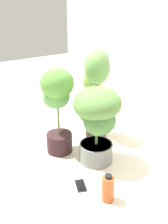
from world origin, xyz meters
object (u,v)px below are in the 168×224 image
(cell_phone, at_px, (81,185))
(potted_plant_back_left, at_px, (96,87))
(potted_plant_front_left, at_px, (57,103))
(nutrient_bottle, at_px, (108,188))
(potted_plant_center, at_px, (97,117))

(cell_phone, bearing_deg, potted_plant_back_left, 67.38)
(potted_plant_front_left, bearing_deg, potted_plant_back_left, 94.07)
(potted_plant_back_left, distance_m, nutrient_bottle, 1.01)
(potted_plant_front_left, height_order, potted_plant_center, potted_plant_front_left)
(cell_phone, xyz_separation_m, nutrient_bottle, (0.22, 0.07, 0.09))
(potted_plant_front_left, height_order, nutrient_bottle, potted_plant_front_left)
(potted_plant_center, xyz_separation_m, potted_plant_back_left, (-0.36, 0.26, 0.10))
(potted_plant_front_left, relative_size, potted_plant_center, 1.17)
(potted_plant_back_left, distance_m, cell_phone, 0.94)
(nutrient_bottle, bearing_deg, potted_plant_back_left, 148.13)
(potted_plant_back_left, bearing_deg, potted_plant_front_left, -85.93)
(potted_plant_front_left, xyz_separation_m, cell_phone, (0.53, -0.13, -0.45))
(potted_plant_front_left, distance_m, potted_plant_back_left, 0.43)
(nutrient_bottle, bearing_deg, potted_plant_center, 152.30)
(potted_plant_front_left, relative_size, cell_phone, 4.77)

